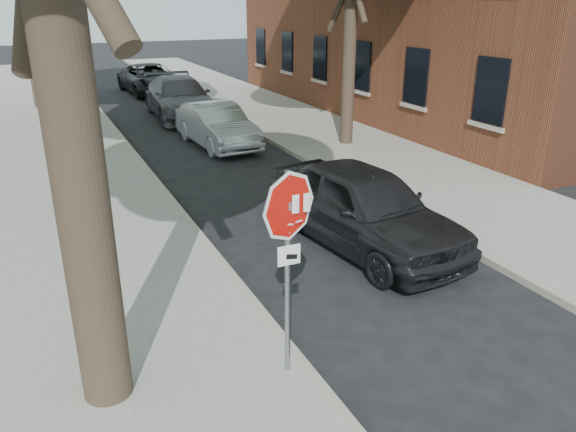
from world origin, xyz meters
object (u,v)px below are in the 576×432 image
at_px(car_a, 363,207).
at_px(car_d, 151,79).
at_px(car_c, 180,98).
at_px(stop_sign, 288,236).
at_px(car_b, 217,125).

height_order(car_a, car_d, car_a).
bearing_deg(car_d, car_c, -95.55).
bearing_deg(car_c, stop_sign, -97.49).
relative_size(stop_sign, car_c, 0.48).
bearing_deg(car_d, car_b, -95.22).
distance_m(car_a, car_b, 8.62).
distance_m(car_b, car_d, 11.65).
xyz_separation_m(car_b, car_d, (0.38, 11.64, 0.04)).
xyz_separation_m(car_a, car_d, (0.30, 20.26, -0.07)).
bearing_deg(stop_sign, car_a, 46.07).
bearing_deg(car_a, car_b, 83.35).
relative_size(stop_sign, car_d, 0.50).
distance_m(car_a, car_d, 20.26).
distance_m(car_b, car_c, 5.07).
height_order(stop_sign, car_a, stop_sign).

